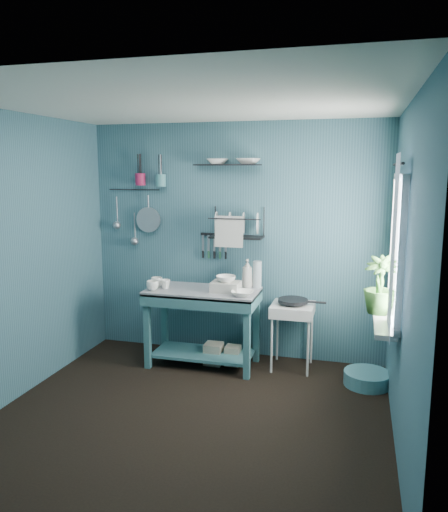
% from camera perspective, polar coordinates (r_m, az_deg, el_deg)
% --- Properties ---
extents(floor, '(3.20, 3.20, 0.00)m').
position_cam_1_polar(floor, '(4.35, -3.75, -17.67)').
color(floor, black).
rests_on(floor, ground).
extents(ceiling, '(3.20, 3.20, 0.00)m').
position_cam_1_polar(ceiling, '(3.89, -4.18, 17.08)').
color(ceiling, silver).
rests_on(ceiling, ground).
extents(wall_back, '(3.20, 0.00, 3.20)m').
position_cam_1_polar(wall_back, '(5.35, 1.31, 1.70)').
color(wall_back, '#335C69').
rests_on(wall_back, ground).
extents(wall_front, '(3.20, 0.00, 3.20)m').
position_cam_1_polar(wall_front, '(2.60, -14.92, -7.44)').
color(wall_front, '#335C69').
rests_on(wall_front, ground).
extents(wall_left, '(0.00, 3.00, 3.00)m').
position_cam_1_polar(wall_left, '(4.70, -22.72, -0.21)').
color(wall_left, '#335C69').
rests_on(wall_left, ground).
extents(wall_right, '(0.00, 3.00, 3.00)m').
position_cam_1_polar(wall_right, '(3.74, 19.94, -2.47)').
color(wall_right, '#335C69').
rests_on(wall_right, ground).
extents(work_counter, '(1.16, 0.62, 0.80)m').
position_cam_1_polar(work_counter, '(5.20, -2.43, -8.16)').
color(work_counter, '#356B71').
rests_on(work_counter, floor).
extents(mug_left, '(0.12, 0.12, 0.10)m').
position_cam_1_polar(mug_left, '(5.10, -8.17, -3.36)').
color(mug_left, white).
rests_on(mug_left, work_counter).
extents(mug_mid, '(0.14, 0.14, 0.09)m').
position_cam_1_polar(mug_mid, '(5.15, -6.71, -3.21)').
color(mug_mid, white).
rests_on(mug_mid, work_counter).
extents(mug_right, '(0.17, 0.17, 0.10)m').
position_cam_1_polar(mug_right, '(5.25, -7.68, -2.96)').
color(mug_right, white).
rests_on(mug_right, work_counter).
extents(wash_tub, '(0.28, 0.22, 0.10)m').
position_cam_1_polar(wash_tub, '(4.99, 0.21, -3.52)').
color(wash_tub, beige).
rests_on(wash_tub, work_counter).
extents(tub_bowl, '(0.20, 0.19, 0.06)m').
position_cam_1_polar(tub_bowl, '(4.97, 0.21, -2.62)').
color(tub_bowl, white).
rests_on(tub_bowl, wash_tub).
extents(soap_bottle, '(0.11, 0.12, 0.30)m').
position_cam_1_polar(soap_bottle, '(5.14, 2.68, -2.01)').
color(soap_bottle, beige).
rests_on(soap_bottle, work_counter).
extents(water_bottle, '(0.09, 0.09, 0.28)m').
position_cam_1_polar(water_bottle, '(5.14, 3.81, -2.13)').
color(water_bottle, '#ADBDC1').
rests_on(water_bottle, work_counter).
extents(counter_bowl, '(0.22, 0.22, 0.05)m').
position_cam_1_polar(counter_bowl, '(4.83, 2.11, -4.28)').
color(counter_bowl, white).
rests_on(counter_bowl, work_counter).
extents(hotplate_stand, '(0.48, 0.48, 0.67)m').
position_cam_1_polar(hotplate_stand, '(5.18, 7.78, -9.07)').
color(hotplate_stand, silver).
rests_on(hotplate_stand, floor).
extents(frying_pan, '(0.30, 0.30, 0.03)m').
position_cam_1_polar(frying_pan, '(5.07, 7.88, -5.08)').
color(frying_pan, black).
rests_on(frying_pan, hotplate_stand).
extents(knife_strip, '(0.32, 0.06, 0.03)m').
position_cam_1_polar(knife_strip, '(5.37, -1.09, 2.47)').
color(knife_strip, black).
rests_on(knife_strip, wall_back).
extents(dish_rack, '(0.57, 0.30, 0.32)m').
position_cam_1_polar(dish_rack, '(5.19, 1.48, 3.83)').
color(dish_rack, black).
rests_on(dish_rack, wall_back).
extents(upper_shelf, '(0.72, 0.29, 0.01)m').
position_cam_1_polar(upper_shelf, '(5.22, 0.33, 10.38)').
color(upper_shelf, black).
rests_on(upper_shelf, wall_back).
extents(shelf_bowl_left, '(0.25, 0.25, 0.05)m').
position_cam_1_polar(shelf_bowl_left, '(5.24, -0.75, 10.39)').
color(shelf_bowl_left, white).
rests_on(shelf_bowl_left, upper_shelf).
extents(shelf_bowl_right, '(0.26, 0.26, 0.06)m').
position_cam_1_polar(shelf_bowl_right, '(5.16, 2.79, 10.12)').
color(shelf_bowl_right, white).
rests_on(shelf_bowl_right, upper_shelf).
extents(utensil_cup_magenta, '(0.11, 0.11, 0.13)m').
position_cam_1_polar(utensil_cup_magenta, '(5.57, -9.54, 8.64)').
color(utensil_cup_magenta, '#9C1C47').
rests_on(utensil_cup_magenta, wall_back).
extents(utensil_cup_teal, '(0.11, 0.11, 0.13)m').
position_cam_1_polar(utensil_cup_teal, '(5.48, -7.23, 8.56)').
color(utensil_cup_teal, teal).
rests_on(utensil_cup_teal, wall_back).
extents(colander, '(0.28, 0.03, 0.28)m').
position_cam_1_polar(colander, '(5.60, -8.64, 4.12)').
color(colander, '#A7A8AF').
rests_on(colander, wall_back).
extents(ladle_outer, '(0.01, 0.01, 0.30)m').
position_cam_1_polar(ladle_outer, '(5.76, -12.13, 5.17)').
color(ladle_outer, '#A7A8AF').
rests_on(ladle_outer, wall_back).
extents(ladle_inner, '(0.01, 0.01, 0.30)m').
position_cam_1_polar(ladle_inner, '(5.68, -10.17, 3.39)').
color(ladle_inner, '#A7A8AF').
rests_on(ladle_inner, wall_back).
extents(hook_rail, '(0.60, 0.01, 0.01)m').
position_cam_1_polar(hook_rail, '(5.66, -10.23, 7.47)').
color(hook_rail, black).
rests_on(hook_rail, wall_back).
extents(window_glass, '(0.00, 1.10, 1.10)m').
position_cam_1_polar(window_glass, '(4.15, 19.37, 0.85)').
color(window_glass, white).
rests_on(window_glass, wall_right).
extents(windowsill, '(0.16, 0.95, 0.04)m').
position_cam_1_polar(windowsill, '(4.27, 17.77, -6.93)').
color(windowsill, silver).
rests_on(windowsill, wall_right).
extents(curtain, '(0.00, 1.35, 1.35)m').
position_cam_1_polar(curtain, '(3.84, 18.75, 0.96)').
color(curtain, white).
rests_on(curtain, wall_right).
extents(curtain_rod, '(0.02, 1.05, 0.02)m').
position_cam_1_polar(curtain_rod, '(4.10, 19.26, 9.89)').
color(curtain_rod, black).
rests_on(curtain_rod, wall_right).
extents(potted_plant, '(0.30, 0.30, 0.48)m').
position_cam_1_polar(potted_plant, '(4.32, 17.39, -3.17)').
color(potted_plant, '#3A6F2C').
rests_on(potted_plant, windowsill).
extents(storage_tin_large, '(0.18, 0.18, 0.22)m').
position_cam_1_polar(storage_tin_large, '(5.31, -1.19, -11.08)').
color(storage_tin_large, gray).
rests_on(storage_tin_large, floor).
extents(storage_tin_small, '(0.15, 0.15, 0.20)m').
position_cam_1_polar(storage_tin_small, '(5.30, 1.02, -11.28)').
color(storage_tin_small, gray).
rests_on(storage_tin_small, floor).
extents(floor_basin, '(0.43, 0.43, 0.13)m').
position_cam_1_polar(floor_basin, '(5.02, 16.04, -13.31)').
color(floor_basin, teal).
rests_on(floor_basin, floor).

